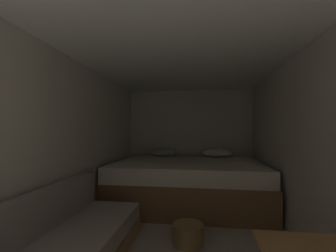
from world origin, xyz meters
The scene contains 7 objects.
ground_plane centered at (0.00, 1.69, 0.00)m, with size 6.88×6.88×0.00m, color #B2A893.
wall_back centered at (0.00, 4.15, 1.07)m, with size 2.71×0.05×2.13m, color beige.
wall_left centered at (-1.33, 1.69, 1.07)m, with size 0.05×4.88×2.13m, color beige.
wall_right centered at (1.33, 1.69, 1.07)m, with size 0.05×4.88×2.13m, color beige.
ceiling_slab centered at (0.00, 1.69, 2.16)m, with size 2.71×4.88×0.05m, color white.
bed centered at (0.00, 3.22, 0.37)m, with size 2.49×1.74×0.89m.
wicker_basket centered at (0.08, 1.86, 0.11)m, with size 0.34×0.34×0.22m.
Camera 1 is at (0.21, -0.63, 1.26)m, focal length 23.66 mm.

